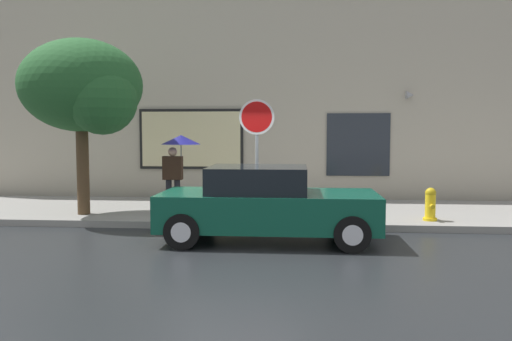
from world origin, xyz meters
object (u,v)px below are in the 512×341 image
Objects in this scene: fire_hydrant at (430,205)px; street_tree at (85,89)px; stop_sign at (257,135)px; pedestrian_with_umbrella at (178,152)px; parked_car at (266,205)px.

street_tree reaches higher than fire_hydrant.
fire_hydrant is at bearing 3.11° from stop_sign.
pedestrian_with_umbrella is 2.53m from street_tree.
parked_car is 5.18m from street_tree.
fire_hydrant is 5.83m from pedestrian_with_umbrella.
pedestrian_with_umbrella is (-2.24, 2.32, 0.90)m from parked_car.
street_tree is at bearing 156.99° from parked_car.
street_tree reaches higher than stop_sign.
street_tree is at bearing -165.78° from pedestrian_with_umbrella.
street_tree is (-2.02, -0.51, 1.44)m from pedestrian_with_umbrella.
pedestrian_with_umbrella reaches higher than parked_car.
stop_sign is (1.94, -0.86, 0.40)m from pedestrian_with_umbrella.
parked_car is 5.68× the size of fire_hydrant.
pedestrian_with_umbrella reaches higher than fire_hydrant.
street_tree is (-7.70, 0.15, 2.54)m from fire_hydrant.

